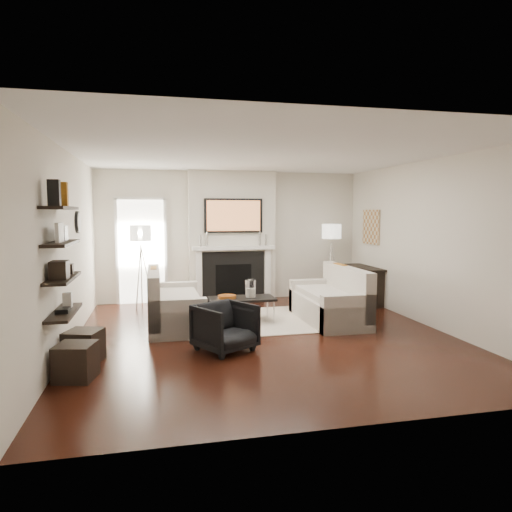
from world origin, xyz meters
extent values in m
plane|color=black|center=(0.00, 0.00, 0.00)|extent=(6.00, 6.00, 0.00)
plane|color=white|center=(0.00, 0.00, 2.70)|extent=(6.00, 6.00, 0.00)
plane|color=silver|center=(0.00, 3.00, 1.35)|extent=(5.50, 0.00, 5.50)
plane|color=silver|center=(0.00, -3.00, 1.35)|extent=(5.50, 0.00, 5.50)
plane|color=silver|center=(-2.75, 0.00, 1.35)|extent=(0.00, 6.00, 6.00)
plane|color=silver|center=(2.75, 0.00, 1.35)|extent=(0.00, 6.00, 6.00)
cube|color=silver|center=(0.00, 2.88, 1.35)|extent=(1.80, 0.25, 2.70)
cube|color=black|center=(0.00, 2.74, 0.52)|extent=(1.30, 0.02, 1.04)
cube|color=black|center=(0.00, 2.73, 0.45)|extent=(0.75, 0.02, 0.65)
cube|color=white|center=(-0.72, 2.71, 0.55)|extent=(0.12, 0.08, 1.10)
cube|color=white|center=(0.72, 2.71, 0.55)|extent=(0.12, 0.08, 1.10)
cube|color=white|center=(0.00, 2.69, 1.12)|extent=(1.70, 0.18, 0.07)
cube|color=black|center=(0.00, 2.71, 1.78)|extent=(1.20, 0.06, 0.70)
cube|color=#BF723F|center=(0.00, 2.68, 1.78)|extent=(1.10, 0.00, 0.62)
cylinder|color=silver|center=(-0.55, 2.70, 1.30)|extent=(0.04, 0.04, 0.30)
cylinder|color=silver|center=(-0.68, 2.70, 1.27)|extent=(0.04, 0.04, 0.24)
cylinder|color=silver|center=(0.55, 2.70, 1.30)|extent=(0.04, 0.04, 0.30)
cylinder|color=silver|center=(0.68, 2.70, 1.27)|extent=(0.04, 0.04, 0.24)
cube|color=white|center=(-1.85, 2.98, 1.05)|extent=(0.90, 0.02, 2.10)
cube|color=white|center=(-2.33, 2.96, 1.05)|extent=(0.06, 0.06, 2.16)
cube|color=white|center=(-1.37, 2.96, 1.05)|extent=(0.06, 0.06, 2.16)
cube|color=white|center=(-1.85, 2.96, 2.13)|extent=(1.02, 0.06, 0.06)
cube|color=beige|center=(0.16, 0.95, 0.01)|extent=(2.60, 2.00, 0.01)
cube|color=beige|center=(-1.28, 0.90, 0.21)|extent=(0.85, 1.80, 0.42)
cube|color=beige|center=(-1.61, 0.90, 0.53)|extent=(0.18, 1.80, 0.80)
cube|color=beige|center=(-1.28, 0.09, 0.30)|extent=(0.85, 0.18, 0.60)
cube|color=beige|center=(-1.28, 1.71, 0.30)|extent=(0.85, 0.18, 0.60)
cube|color=beige|center=(-1.23, 0.90, 0.47)|extent=(0.63, 1.44, 0.10)
cube|color=#8D5311|center=(-1.61, 1.20, 0.73)|extent=(0.10, 0.42, 0.42)
cube|color=black|center=(-1.61, 0.60, 0.72)|extent=(0.10, 0.40, 0.40)
cube|color=beige|center=(1.27, 0.67, 0.21)|extent=(0.85, 1.80, 0.42)
cube|color=beige|center=(1.61, 0.67, 0.53)|extent=(0.18, 1.80, 0.80)
cube|color=beige|center=(1.27, -0.14, 0.30)|extent=(0.85, 0.18, 0.60)
cube|color=beige|center=(1.27, 1.48, 0.30)|extent=(0.85, 0.18, 0.60)
cube|color=beige|center=(1.22, 0.67, 0.47)|extent=(0.63, 1.44, 0.10)
cube|color=#8D5311|center=(1.61, 0.97, 0.73)|extent=(0.10, 0.42, 0.42)
cube|color=black|center=(1.61, 0.37, 0.72)|extent=(0.10, 0.40, 0.40)
cube|color=black|center=(-0.17, 0.92, 0.40)|extent=(1.10, 0.55, 0.04)
cylinder|color=silver|center=(-0.67, 0.70, 0.19)|extent=(0.02, 0.02, 0.38)
cylinder|color=silver|center=(0.33, 0.70, 0.19)|extent=(0.02, 0.02, 0.38)
cylinder|color=silver|center=(-0.67, 1.14, 0.19)|extent=(0.02, 0.02, 0.38)
cylinder|color=silver|center=(0.33, 1.14, 0.19)|extent=(0.02, 0.02, 0.38)
cylinder|color=white|center=(-0.02, 0.92, 0.56)|extent=(0.18, 0.18, 0.31)
cylinder|color=white|center=(-0.02, 0.92, 0.50)|extent=(0.11, 0.11, 0.16)
cylinder|color=orange|center=(-0.42, 0.92, 0.45)|extent=(0.30, 0.30, 0.05)
imported|color=black|center=(-0.69, -0.60, 0.35)|extent=(0.91, 0.90, 0.70)
cylinder|color=silver|center=(-1.85, 2.56, 0.60)|extent=(0.02, 0.02, 1.20)
cylinder|color=white|center=(-1.85, 2.56, 1.45)|extent=(0.40, 0.40, 0.30)
cylinder|color=silver|center=(-1.74, 2.56, 0.60)|extent=(0.25, 0.02, 1.23)
cylinder|color=silver|center=(-1.91, 2.65, 0.60)|extent=(0.14, 0.22, 1.23)
cylinder|color=silver|center=(-1.91, 2.46, 0.60)|extent=(0.14, 0.22, 1.23)
cylinder|color=silver|center=(2.05, 2.49, 0.60)|extent=(0.02, 0.02, 1.20)
cylinder|color=white|center=(2.05, 2.49, 1.45)|extent=(0.40, 0.40, 0.30)
cylinder|color=silver|center=(2.16, 2.49, 0.60)|extent=(0.25, 0.02, 1.23)
cylinder|color=silver|center=(2.00, 2.58, 0.60)|extent=(0.14, 0.22, 1.23)
cylinder|color=silver|center=(1.99, 2.39, 0.60)|extent=(0.14, 0.22, 1.23)
cube|color=black|center=(2.57, 1.97, 0.73)|extent=(0.35, 1.20, 0.04)
cube|color=black|center=(2.57, 1.42, 0.35)|extent=(0.30, 0.04, 0.71)
cube|color=black|center=(2.57, 2.52, 0.35)|extent=(0.30, 0.04, 0.71)
cube|color=tan|center=(2.73, 2.05, 1.55)|extent=(0.03, 0.70, 0.70)
cube|color=black|center=(-2.62, -1.00, 0.70)|extent=(0.25, 1.00, 0.03)
cube|color=black|center=(-2.62, -1.00, 1.10)|extent=(0.25, 1.00, 0.04)
cube|color=black|center=(-2.62, -1.00, 1.50)|extent=(0.25, 1.00, 0.04)
cube|color=black|center=(-2.62, -1.00, 1.90)|extent=(0.25, 1.00, 0.04)
cube|color=black|center=(-2.62, -1.28, 2.06)|extent=(0.12, 0.10, 0.28)
cube|color=#8D5311|center=(-2.62, -0.84, 2.06)|extent=(0.12, 0.10, 0.28)
cube|color=white|center=(-2.62, -1.08, 1.63)|extent=(0.04, 0.30, 0.22)
cube|color=black|center=(-2.62, -0.78, 1.61)|extent=(0.04, 0.22, 0.18)
cube|color=black|center=(-2.62, -1.17, 1.22)|extent=(0.18, 0.25, 0.20)
cube|color=black|center=(-2.62, -0.75, 1.18)|extent=(0.15, 0.12, 0.12)
cube|color=black|center=(-2.62, -1.07, 0.74)|extent=(0.14, 0.20, 0.05)
cube|color=white|center=(-2.62, -0.77, 0.81)|extent=(0.10, 0.10, 0.18)
cylinder|color=black|center=(-2.73, 0.90, 1.70)|extent=(0.04, 0.34, 0.34)
cylinder|color=white|center=(-2.71, 0.90, 1.70)|extent=(0.01, 0.29, 0.29)
cube|color=black|center=(-2.47, -0.68, 0.20)|extent=(0.51, 0.51, 0.40)
cube|color=black|center=(-2.47, -1.27, 0.20)|extent=(0.48, 0.48, 0.40)
camera|label=1|loc=(-1.59, -6.51, 1.85)|focal=32.00mm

